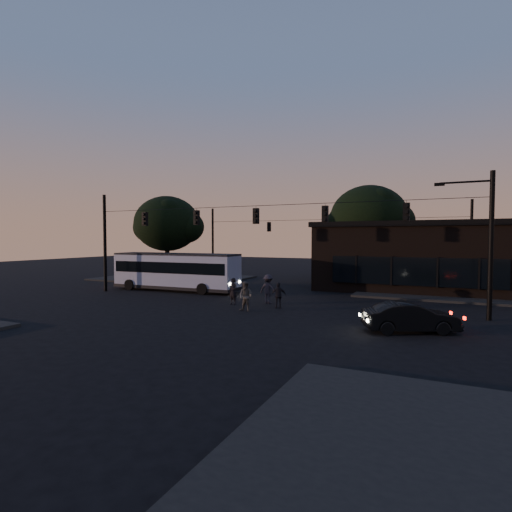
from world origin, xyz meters
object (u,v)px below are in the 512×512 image
at_px(pedestrian_b, 246,296).
at_px(pedestrian_d, 268,289).
at_px(pedestrian_c, 279,295).
at_px(building, 418,256).
at_px(pedestrian_a, 233,291).
at_px(car, 410,317).
at_px(bus, 176,270).

distance_m(pedestrian_b, pedestrian_d, 3.03).
bearing_deg(pedestrian_c, pedestrian_b, 23.17).
xyz_separation_m(building, pedestrian_d, (-8.16, -11.93, -1.79)).
distance_m(pedestrian_a, pedestrian_d, 2.25).
bearing_deg(car, pedestrian_c, 42.67).
distance_m(car, pedestrian_a, 11.00).
distance_m(pedestrian_b, pedestrian_c, 2.12).
bearing_deg(bus, pedestrian_a, -30.17).
height_order(pedestrian_b, pedestrian_c, pedestrian_b).
bearing_deg(bus, pedestrian_d, -17.56).
relative_size(pedestrian_a, pedestrian_c, 1.08).
bearing_deg(car, pedestrian_a, 48.66).
relative_size(car, pedestrian_d, 2.19).
height_order(car, pedestrian_a, pedestrian_a).
height_order(bus, pedestrian_a, bus).
bearing_deg(building, pedestrian_c, -117.33).
distance_m(bus, pedestrian_d, 9.45).
xyz_separation_m(pedestrian_b, pedestrian_d, (0.08, 3.03, 0.07)).
height_order(building, pedestrian_b, building).
xyz_separation_m(building, car, (0.60, -16.42, -2.05)).
xyz_separation_m(bus, pedestrian_c, (10.34, -3.97, -0.88)).
relative_size(building, pedestrian_c, 9.98).
distance_m(building, pedestrian_a, 16.72).
relative_size(pedestrian_b, pedestrian_c, 1.10).
height_order(pedestrian_b, pedestrian_d, pedestrian_d).
xyz_separation_m(pedestrian_b, pedestrian_c, (1.35, 1.63, -0.08)).
bearing_deg(car, building, -22.78).
bearing_deg(pedestrian_d, bus, -7.21).
bearing_deg(bus, car, -23.34).
height_order(bus, pedestrian_c, bus).
height_order(bus, car, bus).
relative_size(pedestrian_a, pedestrian_d, 0.91).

